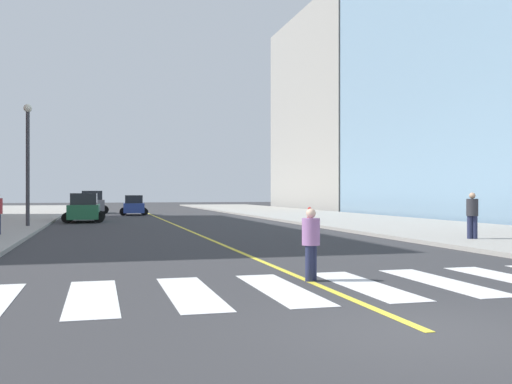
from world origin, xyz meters
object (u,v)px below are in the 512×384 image
object	(u,v)px
pedestrian_waiting_east	(472,213)
street_lamp	(28,153)
car_gray_third	(92,203)
pedestrian_crossing	(311,241)
fire_hydrant	(310,215)
car_green_nearest	(84,209)
car_blue_second	(134,206)

from	to	relation	value
pedestrian_waiting_east	street_lamp	xyz separation A→B (m)	(-17.50, 13.80, 2.91)
car_gray_third	pedestrian_crossing	size ratio (longest dim) A/B	3.01
pedestrian_crossing	pedestrian_waiting_east	size ratio (longest dim) A/B	0.89
pedestrian_crossing	street_lamp	size ratio (longest dim) A/B	0.24
pedestrian_waiting_east	fire_hydrant	world-z (taller)	pedestrian_waiting_east
pedestrian_crossing	street_lamp	bearing A→B (deg)	67.94
car_gray_third	pedestrian_crossing	distance (m)	44.59
car_green_nearest	fire_hydrant	xyz separation A→B (m)	(13.31, -6.21, -0.30)
pedestrian_waiting_east	fire_hydrant	distance (m)	14.16
pedestrian_crossing	fire_hydrant	distance (m)	23.11
pedestrian_crossing	street_lamp	xyz separation A→B (m)	(-8.11, 21.42, 3.17)
car_blue_second	car_gray_third	bearing A→B (deg)	128.22
car_gray_third	pedestrian_crossing	xyz separation A→B (m)	(5.09, -44.29, -0.11)
pedestrian_crossing	street_lamp	distance (m)	23.12
car_green_nearest	pedestrian_waiting_east	xyz separation A→B (m)	(14.76, -20.29, 0.25)
car_green_nearest	street_lamp	world-z (taller)	street_lamp
car_green_nearest	car_blue_second	distance (m)	12.11
pedestrian_crossing	pedestrian_waiting_east	world-z (taller)	pedestrian_waiting_east
car_green_nearest	fire_hydrant	bearing A→B (deg)	-23.34
car_green_nearest	pedestrian_crossing	size ratio (longest dim) A/B	2.71
car_blue_second	street_lamp	xyz separation A→B (m)	(-6.55, -17.99, 3.25)
car_blue_second	car_gray_third	size ratio (longest dim) A/B	0.82
pedestrian_crossing	fire_hydrant	xyz separation A→B (m)	(7.95, 21.70, -0.29)
pedestrian_waiting_east	car_green_nearest	bearing A→B (deg)	150.88
pedestrian_crossing	pedestrian_waiting_east	xyz separation A→B (m)	(9.39, 7.62, 0.26)
street_lamp	pedestrian_waiting_east	bearing A→B (deg)	-38.25
car_blue_second	car_gray_third	world-z (taller)	car_gray_third
car_blue_second	street_lamp	bearing A→B (deg)	-107.61
pedestrian_crossing	fire_hydrant	size ratio (longest dim) A/B	1.77
car_green_nearest	car_gray_third	xyz separation A→B (m)	(0.28, 16.38, 0.10)
car_green_nearest	street_lamp	xyz separation A→B (m)	(-2.74, -6.49, 3.16)
car_green_nearest	car_gray_third	distance (m)	16.38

